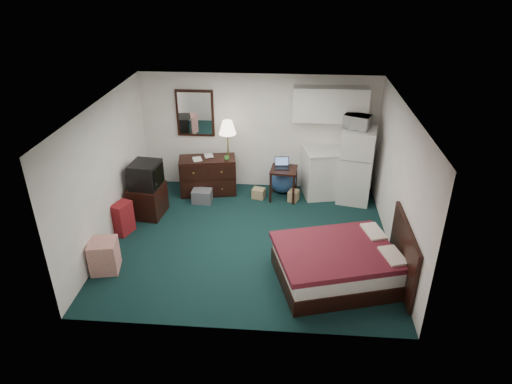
# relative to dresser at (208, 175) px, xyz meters

# --- Properties ---
(floor) EXTENTS (5.00, 4.50, 0.01)m
(floor) POSITION_rel_dresser_xyz_m (1.07, -1.80, -0.40)
(floor) COLOR black
(floor) RESTS_ON ground
(ceiling) EXTENTS (5.00, 4.50, 0.01)m
(ceiling) POSITION_rel_dresser_xyz_m (1.07, -1.80, 2.10)
(ceiling) COLOR silver
(ceiling) RESTS_ON walls
(walls) EXTENTS (5.01, 4.51, 2.50)m
(walls) POSITION_rel_dresser_xyz_m (1.07, -1.80, 0.85)
(walls) COLOR silver
(walls) RESTS_ON floor
(mirror) EXTENTS (0.80, 0.06, 1.00)m
(mirror) POSITION_rel_dresser_xyz_m (-0.28, 0.42, 1.25)
(mirror) COLOR white
(mirror) RESTS_ON walls
(upper_cabinets) EXTENTS (1.50, 0.35, 0.70)m
(upper_cabinets) POSITION_rel_dresser_xyz_m (2.52, 0.27, 1.55)
(upper_cabinets) COLOR silver
(upper_cabinets) RESTS_ON walls
(headboard) EXTENTS (0.06, 1.56, 1.00)m
(headboard) POSITION_rel_dresser_xyz_m (3.53, -2.85, 0.15)
(headboard) COLOR black
(headboard) RESTS_ON walls
(dresser) EXTENTS (1.26, 0.74, 0.81)m
(dresser) POSITION_rel_dresser_xyz_m (0.00, 0.00, 0.00)
(dresser) COLOR black
(dresser) RESTS_ON floor
(floor_lamp) EXTENTS (0.41, 0.41, 1.64)m
(floor_lamp) POSITION_rel_dresser_xyz_m (0.46, -0.01, 0.42)
(floor_lamp) COLOR gold
(floor_lamp) RESTS_ON floor
(desk) EXTENTS (0.59, 0.59, 0.68)m
(desk) POSITION_rel_dresser_xyz_m (1.63, -0.14, -0.06)
(desk) COLOR black
(desk) RESTS_ON floor
(exercise_ball) EXTENTS (0.72, 0.72, 0.61)m
(exercise_ball) POSITION_rel_dresser_xyz_m (1.62, 0.15, -0.10)
(exercise_ball) COLOR #2A4C84
(exercise_ball) RESTS_ON floor
(kitchen_counter) EXTENTS (1.04, 0.87, 1.01)m
(kitchen_counter) POSITION_rel_dresser_xyz_m (2.53, 0.11, 0.10)
(kitchen_counter) COLOR silver
(kitchen_counter) RESTS_ON floor
(fridge) EXTENTS (0.77, 0.77, 1.58)m
(fridge) POSITION_rel_dresser_xyz_m (3.10, -0.11, 0.39)
(fridge) COLOR silver
(fridge) RESTS_ON floor
(bed) EXTENTS (2.13, 1.85, 0.58)m
(bed) POSITION_rel_dresser_xyz_m (2.55, -2.85, -0.11)
(bed) COLOR #501220
(bed) RESTS_ON floor
(tv_stand) EXTENTS (0.68, 0.73, 0.62)m
(tv_stand) POSITION_rel_dresser_xyz_m (-1.04, -1.03, -0.10)
(tv_stand) COLOR black
(tv_stand) RESTS_ON floor
(suitcase) EXTENTS (0.35, 0.43, 0.61)m
(suitcase) POSITION_rel_dresser_xyz_m (-1.29, -1.74, -0.10)
(suitcase) COLOR maroon
(suitcase) RESTS_ON floor
(retail_box) EXTENTS (0.51, 0.51, 0.54)m
(retail_box) POSITION_rel_dresser_xyz_m (-1.21, -2.87, -0.13)
(retail_box) COLOR beige
(retail_box) RESTS_ON floor
(file_bin) EXTENTS (0.41, 0.31, 0.28)m
(file_bin) POSITION_rel_dresser_xyz_m (-0.06, -0.46, -0.26)
(file_bin) COLOR slate
(file_bin) RESTS_ON floor
(cardboard_box_a) EXTENTS (0.29, 0.27, 0.21)m
(cardboard_box_a) POSITION_rel_dresser_xyz_m (1.11, -0.18, -0.30)
(cardboard_box_a) COLOR tan
(cardboard_box_a) RESTS_ON floor
(cardboard_box_b) EXTENTS (0.26, 0.28, 0.23)m
(cardboard_box_b) POSITION_rel_dresser_xyz_m (1.85, -0.24, -0.29)
(cardboard_box_b) COLOR tan
(cardboard_box_b) RESTS_ON floor
(laptop) EXTENTS (0.32, 0.27, 0.21)m
(laptop) POSITION_rel_dresser_xyz_m (1.59, -0.11, 0.38)
(laptop) COLOR black
(laptop) RESTS_ON desk
(crt_tv) EXTENTS (0.60, 0.64, 0.50)m
(crt_tv) POSITION_rel_dresser_xyz_m (-1.01, -1.02, 0.46)
(crt_tv) COLOR black
(crt_tv) RESTS_ON tv_stand
(microwave) EXTENTS (0.57, 0.45, 0.34)m
(microwave) POSITION_rel_dresser_xyz_m (3.03, -0.06, 1.34)
(microwave) COLOR silver
(microwave) RESTS_ON fridge
(book_a) EXTENTS (0.18, 0.08, 0.25)m
(book_a) POSITION_rel_dresser_xyz_m (-0.28, -0.12, 0.53)
(book_a) COLOR tan
(book_a) RESTS_ON dresser
(book_b) EXTENTS (0.18, 0.07, 0.24)m
(book_b) POSITION_rel_dresser_xyz_m (-0.07, 0.08, 0.52)
(book_b) COLOR tan
(book_b) RESTS_ON dresser
(mug) EXTENTS (0.14, 0.13, 0.11)m
(mug) POSITION_rel_dresser_xyz_m (0.43, -0.06, 0.46)
(mug) COLOR #45933D
(mug) RESTS_ON dresser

